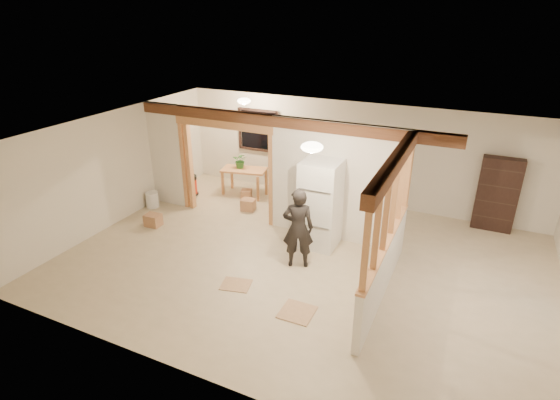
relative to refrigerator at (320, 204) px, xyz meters
The scene contains 28 objects.
floor 1.20m from the refrigerator, 92.58° to the right, with size 9.00×6.50×0.01m, color beige.
ceiling 1.77m from the refrigerator, 92.58° to the right, with size 9.00×6.50×0.01m, color white.
wall_back 2.50m from the refrigerator, 90.81° to the left, with size 9.00×0.01×2.50m, color silver.
wall_front 4.04m from the refrigerator, 90.50° to the right, with size 9.00×0.01×2.50m, color silver.
wall_left 4.61m from the refrigerator, behind, with size 0.01×6.50×2.50m, color silver.
partition_left_stub 4.12m from the refrigerator, behind, with size 0.90×0.12×2.50m, color white.
partition_center 0.57m from the refrigerator, 68.67° to the left, with size 2.80×0.12×2.50m, color white.
doorway_frame 2.48m from the refrigerator, behind, with size 2.46×0.14×2.20m, color tan.
header_beam_back 1.85m from the refrigerator, 157.80° to the left, with size 7.00×0.18×0.22m, color brown.
header_beam_right 2.45m from the refrigerator, 36.96° to the right, with size 0.18×3.30×0.22m, color brown.
pony_wall 2.00m from the refrigerator, 36.96° to the right, with size 0.12×3.20×1.00m, color white.
stud_partition 2.10m from the refrigerator, 36.96° to the right, with size 0.14×3.20×1.32m, color tan.
window_back 3.62m from the refrigerator, 137.76° to the left, with size 1.12×0.10×1.10m, color black.
ceiling_dome_main 2.04m from the refrigerator, 78.28° to the right, with size 0.36×0.36×0.16m, color #FFEABF.
ceiling_dome_util 3.35m from the refrigerator, 149.01° to the left, with size 0.32×0.32×0.14m, color #FFEABF.
hanging_bulb 2.54m from the refrigerator, 158.00° to the left, with size 0.07×0.07×0.07m, color #FFD88C.
refrigerator is the anchor object (origin of this frame).
woman 0.93m from the refrigerator, 95.76° to the right, with size 0.57×0.38×1.57m, color black.
work_table 3.19m from the refrigerator, 148.28° to the left, with size 1.13×0.56×0.71m, color tan.
potted_plant 3.26m from the refrigerator, 148.78° to the left, with size 0.36×0.31×0.40m, color #3F6C2F.
shop_vac 4.14m from the refrigerator, 165.30° to the left, with size 0.41×0.41×0.53m, color #B91F09.
bookshelf 3.93m from the refrigerator, 35.18° to the left, with size 0.82×0.27×1.64m, color black.
bucket 4.41m from the refrigerator, behind, with size 0.30×0.30×0.38m, color white.
box_util_a 2.42m from the refrigerator, 158.18° to the left, with size 0.32×0.28×0.28m, color #A77551.
box_util_b 2.98m from the refrigerator, 150.42° to the left, with size 0.26×0.26×0.24m, color #A77551.
box_front 3.83m from the refrigerator, 167.98° to the right, with size 0.34×0.27×0.27m, color #A77551.
floor_panel_near 2.46m from the refrigerator, 78.39° to the right, with size 0.53×0.53×0.02m, color tan.
floor_panel_far 2.34m from the refrigerator, 112.31° to the right, with size 0.51×0.41×0.02m, color tan.
Camera 1 is at (2.64, -6.74, 4.51)m, focal length 28.00 mm.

